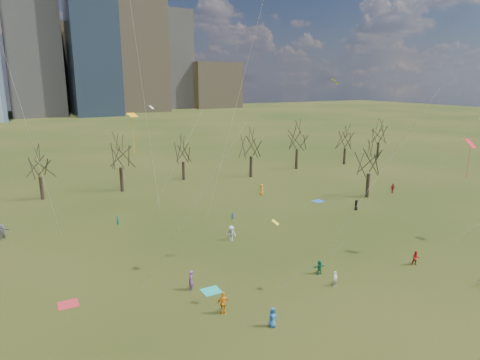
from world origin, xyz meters
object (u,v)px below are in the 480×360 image
person_0 (273,317)px  blanket_teal (211,291)px  blanket_navy (318,201)px  blanket_crimson (68,304)px  person_4 (223,303)px  person_1 (335,279)px

person_0 → blanket_teal: bearing=106.3°
blanket_navy → blanket_crimson: bearing=-159.1°
blanket_teal → person_4: 4.03m
person_0 → blanket_navy: bearing=48.8°
blanket_teal → blanket_crimson: same height
person_0 → person_4: (-2.44, 3.39, 0.16)m
person_4 → blanket_teal: bearing=-93.2°
blanket_teal → person_0: (1.73, -7.25, 0.77)m
blanket_teal → blanket_navy: 31.66m
blanket_navy → blanket_crimson: 40.14m
blanket_teal → blanket_crimson: size_ratio=1.00×
blanket_teal → person_0: bearing=-76.6°
blanket_crimson → person_1: person_1 is taller
blanket_teal → person_1: size_ratio=1.12×
blanket_crimson → person_1: 23.04m
blanket_teal → blanket_navy: size_ratio=1.00×
blanket_crimson → person_0: size_ratio=1.02×
blanket_navy → person_0: bearing=-134.1°
blanket_teal → blanket_crimson: 11.93m
person_0 → person_1: (8.46, 2.78, -0.07)m
person_1 → person_4: person_4 is taller
person_1 → person_4: (-10.90, 0.62, 0.23)m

